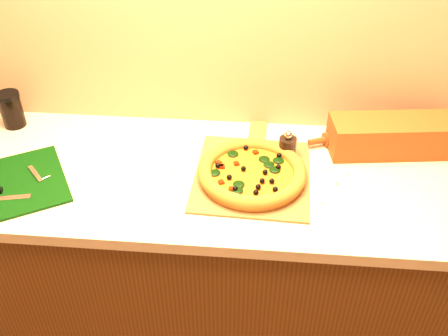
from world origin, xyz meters
TOP-DOWN VIEW (x-y plane):
  - cabinet at (0.00, 1.43)m, footprint 2.80×0.65m
  - countertop at (0.00, 1.43)m, footprint 2.84×0.68m
  - pizza_peel at (0.17, 1.43)m, footprint 0.39×0.57m
  - pizza at (0.17, 1.40)m, footprint 0.35×0.35m
  - cutting_board at (-0.57, 1.32)m, footprint 0.37×0.40m
  - pepper_grinder at (0.29, 1.52)m, footprint 0.06×0.06m
  - rolling_pin at (0.55, 1.66)m, footprint 0.37×0.16m
  - bread_bag at (0.66, 1.61)m, footprint 0.47×0.20m
  - dark_jar at (-0.75, 1.65)m, footprint 0.09×0.09m

SIDE VIEW (x-z plane):
  - cabinet at x=0.00m, z-range 0.00..0.86m
  - countertop at x=0.00m, z-range 0.86..0.90m
  - pizza_peel at x=0.17m, z-range 0.90..0.91m
  - cutting_board at x=-0.57m, z-range 0.89..0.92m
  - rolling_pin at x=0.55m, z-range 0.90..0.95m
  - pizza at x=0.17m, z-range 0.91..0.96m
  - pepper_grinder at x=0.29m, z-range 0.89..1.00m
  - bread_bag at x=0.66m, z-range 0.90..1.02m
  - dark_jar at x=-0.75m, z-range 0.90..1.04m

